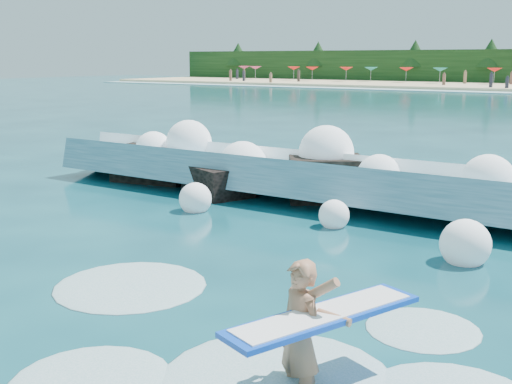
{
  "coord_description": "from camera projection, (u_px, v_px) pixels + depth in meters",
  "views": [
    {
      "loc": [
        8.21,
        -7.97,
        3.7
      ],
      "look_at": [
        1.5,
        2.0,
        1.2
      ],
      "focal_mm": 45.0,
      "sensor_mm": 36.0,
      "label": 1
    }
  ],
  "objects": [
    {
      "name": "beachgoers",
      "position": [
        509.0,
        80.0,
        77.99
      ],
      "size": [
        91.2,
        13.27,
        1.94
      ],
      "color": "#3F332D",
      "rests_on": "ground"
    },
    {
      "name": "surf_foam",
      "position": [
        256.0,
        360.0,
        8.04
      ],
      "size": [
        9.18,
        5.38,
        0.14
      ],
      "color": "silver",
      "rests_on": "ground"
    },
    {
      "name": "surfer_with_board",
      "position": [
        305.0,
        333.0,
        7.23
      ],
      "size": [
        1.39,
        2.97,
        1.82
      ],
      "color": "#A96F4F",
      "rests_on": "ground"
    },
    {
      "name": "rock_cluster",
      "position": [
        224.0,
        174.0,
        18.47
      ],
      "size": [
        8.24,
        3.33,
        1.36
      ],
      "color": "black",
      "rests_on": "ground"
    },
    {
      "name": "wave_spray",
      "position": [
        353.0,
        170.0,
        16.05
      ],
      "size": [
        14.87,
        4.78,
        2.09
      ],
      "color": "white",
      "rests_on": "ground"
    },
    {
      "name": "ground",
      "position": [
        127.0,
        265.0,
        11.71
      ],
      "size": [
        200.0,
        200.0,
        0.0
      ],
      "primitive_type": "plane",
      "color": "#07343F",
      "rests_on": "ground"
    },
    {
      "name": "breaking_wave",
      "position": [
        355.0,
        184.0,
        16.42
      ],
      "size": [
        18.77,
        2.89,
        1.62
      ],
      "color": "teal",
      "rests_on": "ground"
    }
  ]
}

